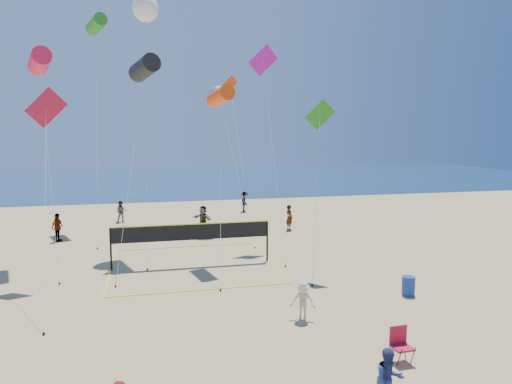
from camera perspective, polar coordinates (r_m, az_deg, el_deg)
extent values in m
cube|color=navy|center=(73.64, -12.33, 1.48)|extent=(140.00, 50.00, 0.03)
imported|color=navy|center=(12.68, 16.28, -21.66)|extent=(0.80, 0.63, 1.63)
imported|color=beige|center=(17.61, 5.86, -13.35)|extent=(1.09, 0.91, 1.46)
imported|color=gray|center=(32.50, -23.59, -4.08)|extent=(0.88, 1.19, 1.87)
imported|color=gray|center=(32.86, -6.65, -3.38)|extent=(1.55, 1.76, 1.93)
imported|color=gray|center=(33.49, 4.19, -3.20)|extent=(0.59, 0.76, 1.87)
imported|color=gray|center=(37.98, -16.50, -2.38)|extent=(0.89, 0.72, 1.71)
imported|color=gray|center=(41.55, -1.44, -1.23)|extent=(0.74, 1.22, 1.83)
cube|color=#B0142E|center=(15.24, 17.80, -18.05)|extent=(0.60, 0.55, 0.06)
cube|color=#B0142E|center=(15.28, 17.35, -16.65)|extent=(0.58, 0.08, 0.58)
cylinder|color=black|center=(15.05, 17.47, -19.25)|extent=(0.04, 0.29, 0.75)
cylinder|color=black|center=(15.37, 16.55, -18.64)|extent=(0.04, 0.29, 0.75)
cylinder|color=black|center=(15.29, 19.00, -18.87)|extent=(0.04, 0.29, 0.75)
cylinder|color=black|center=(15.60, 18.07, -18.29)|extent=(0.04, 0.29, 0.75)
cylinder|color=navy|center=(21.16, 18.52, -11.06)|extent=(0.63, 0.63, 0.83)
cylinder|color=black|center=(24.60, -17.70, -6.85)|extent=(0.10, 0.10, 2.20)
cylinder|color=black|center=(25.30, 1.41, -6.13)|extent=(0.10, 0.10, 2.20)
cube|color=black|center=(24.46, -8.03, -5.01)|extent=(8.26, 0.10, 0.83)
cube|color=#FDFC1A|center=(24.37, -8.05, -3.99)|extent=(8.26, 0.11, 0.06)
cube|color=#FDFC1A|center=(20.96, -6.88, -12.08)|extent=(8.46, 0.13, 0.02)
cube|color=#FDFC1A|center=(28.87, -8.73, -6.79)|extent=(8.46, 0.13, 0.02)
cylinder|color=#EE1B45|center=(28.34, -25.44, 14.55)|extent=(1.70, 2.62, 1.33)
cylinder|color=silver|center=(25.28, -24.48, 3.26)|extent=(1.41, 5.47, 10.86)
cylinder|color=black|center=(23.44, -23.34, -10.44)|extent=(0.08, 0.08, 0.10)
cylinder|color=black|center=(28.32, -13.78, 14.82)|extent=(1.91, 2.82, 1.43)
cylinder|color=silver|center=(24.57, -15.27, 3.43)|extent=(1.62, 7.05, 10.76)
cylinder|color=black|center=(22.12, -17.15, -11.21)|extent=(0.08, 0.08, 0.10)
cylinder|color=#FF480C|center=(25.36, -4.45, 11.87)|extent=(1.32, 2.21, 1.13)
cylinder|color=silver|center=(22.56, -4.45, 1.08)|extent=(1.02, 5.57, 8.97)
cylinder|color=black|center=(20.75, -4.45, -12.14)|extent=(0.08, 0.08, 0.10)
cube|color=red|center=(24.04, -24.75, 9.56)|extent=(1.96, 0.32, 1.94)
cylinder|color=silver|center=(20.55, -24.86, -1.28)|extent=(0.89, 7.25, 8.15)
cylinder|color=black|center=(18.06, -25.01, -15.78)|extent=(0.08, 0.08, 0.10)
cube|color=#298D1D|center=(23.42, 8.00, 9.55)|extent=(1.41, 0.72, 1.54)
cylinder|color=silver|center=(22.07, 7.54, -0.52)|extent=(1.34, 2.74, 7.87)
cylinder|color=black|center=(21.47, 7.04, -11.51)|extent=(0.08, 0.08, 0.10)
cube|color=#CE15AE|center=(29.90, 0.91, 16.16)|extent=(1.99, 0.26, 1.97)
cylinder|color=silver|center=(26.45, 2.18, 4.79)|extent=(0.43, 6.31, 11.57)
cylinder|color=black|center=(24.32, 3.71, -9.25)|extent=(0.08, 0.08, 0.10)
sphere|color=white|center=(30.64, -13.65, 21.37)|extent=(2.02, 2.02, 1.58)
cylinder|color=silver|center=(26.55, -13.55, 7.79)|extent=(0.37, 6.22, 14.51)
cylinder|color=black|center=(24.40, -13.43, -9.37)|extent=(0.08, 0.08, 0.10)
sphere|color=blue|center=(34.07, -4.74, 11.88)|extent=(1.85, 1.85, 1.47)
cylinder|color=silver|center=(30.69, -2.62, 3.36)|extent=(1.10, 6.93, 9.73)
cylinder|color=black|center=(28.19, -0.11, -6.96)|extent=(0.08, 0.08, 0.10)
cylinder|color=#298D1D|center=(38.54, -19.33, 19.21)|extent=(1.83, 2.60, 1.31)
cylinder|color=silver|center=(33.23, -19.27, 7.99)|extent=(0.29, 8.80, 15.22)
cylinder|color=black|center=(29.62, -19.21, -6.68)|extent=(0.08, 0.08, 0.10)
cube|color=#FF480C|center=(39.84, -3.26, 13.41)|extent=(1.39, 0.35, 1.41)
cylinder|color=silver|center=(35.22, -2.03, 5.09)|extent=(0.21, 8.91, 11.28)
cylinder|color=black|center=(31.57, -0.50, -5.45)|extent=(0.08, 0.08, 0.10)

